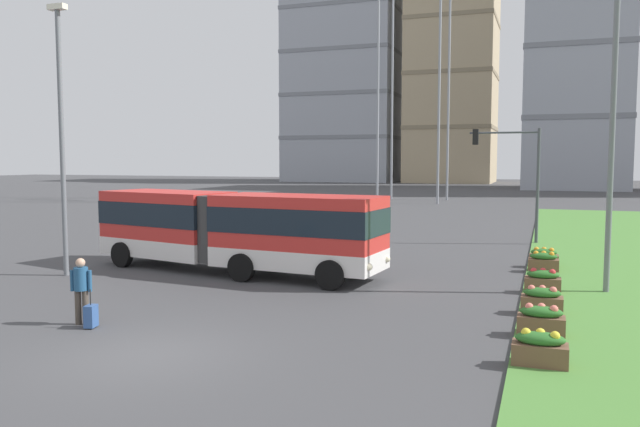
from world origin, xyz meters
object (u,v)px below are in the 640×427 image
(flower_planter_4, at_px, (544,261))
(flower_planter_1, at_px, (541,320))
(traffic_light_far_right, at_px, (515,165))
(apartment_tower_centre, at_px, (577,54))
(streetlight_median, at_px, (612,128))
(streetlight_left, at_px, (61,130))
(flower_planter_3, at_px, (543,280))
(articulated_bus, at_px, (233,229))
(car_grey_wagon, at_px, (290,219))
(apartment_tower_westcentre, at_px, (453,51))
(pedestrian_crossing, at_px, (81,286))
(rolling_suitcase, at_px, (91,316))
(flower_planter_0, at_px, (540,348))
(apartment_tower_west, at_px, (345,78))
(flower_planter_2, at_px, (542,300))

(flower_planter_4, bearing_deg, flower_planter_1, -90.00)
(traffic_light_far_right, relative_size, apartment_tower_centre, 0.15)
(apartment_tower_centre, bearing_deg, streetlight_median, -91.24)
(streetlight_left, bearing_deg, traffic_light_far_right, 44.87)
(flower_planter_3, relative_size, apartment_tower_centre, 0.03)
(articulated_bus, relative_size, car_grey_wagon, 2.74)
(streetlight_median, xyz_separation_m, apartment_tower_westcentre, (-18.99, 97.78, 18.96))
(car_grey_wagon, height_order, traffic_light_far_right, traffic_light_far_right)
(pedestrian_crossing, xyz_separation_m, streetlight_left, (-5.37, 5.42, 4.34))
(articulated_bus, bearing_deg, flower_planter_3, -0.11)
(streetlight_median, bearing_deg, pedestrian_crossing, -146.46)
(flower_planter_4, bearing_deg, articulated_bus, -160.19)
(flower_planter_1, relative_size, apartment_tower_westcentre, 0.02)
(flower_planter_3, bearing_deg, pedestrian_crossing, -144.29)
(traffic_light_far_right, distance_m, streetlight_median, 12.28)
(streetlight_median, bearing_deg, articulated_bus, -177.30)
(apartment_tower_westcentre, bearing_deg, articulated_bus, -86.49)
(flower_planter_1, relative_size, streetlight_left, 0.11)
(streetlight_median, bearing_deg, rolling_suitcase, -144.92)
(pedestrian_crossing, height_order, flower_planter_0, pedestrian_crossing)
(flower_planter_3, relative_size, traffic_light_far_right, 0.19)
(flower_planter_0, bearing_deg, pedestrian_crossing, -177.92)
(flower_planter_3, height_order, streetlight_median, streetlight_median)
(rolling_suitcase, xyz_separation_m, flower_planter_1, (10.75, 3.01, 0.11))
(car_grey_wagon, height_order, flower_planter_4, car_grey_wagon)
(traffic_light_far_right, bearing_deg, pedestrian_crossing, -115.37)
(flower_planter_1, bearing_deg, flower_planter_0, -90.00)
(rolling_suitcase, bearing_deg, traffic_light_far_right, 65.87)
(apartment_tower_centre, bearing_deg, flower_planter_3, -92.61)
(pedestrian_crossing, relative_size, apartment_tower_west, 0.04)
(flower_planter_0, distance_m, flower_planter_2, 4.72)
(streetlight_median, bearing_deg, flower_planter_4, 119.42)
(rolling_suitcase, relative_size, flower_planter_2, 0.88)
(flower_planter_3, bearing_deg, streetlight_left, -170.98)
(pedestrian_crossing, relative_size, flower_planter_1, 1.58)
(flower_planter_0, height_order, apartment_tower_centre, apartment_tower_centre)
(apartment_tower_westcentre, bearing_deg, flower_planter_0, -80.85)
(pedestrian_crossing, bearing_deg, flower_planter_0, 2.08)
(articulated_bus, bearing_deg, streetlight_left, -154.36)
(flower_planter_4, distance_m, apartment_tower_centre, 77.08)
(articulated_bus, distance_m, streetlight_left, 7.15)
(flower_planter_0, height_order, flower_planter_3, same)
(articulated_bus, distance_m, car_grey_wagon, 13.32)
(apartment_tower_westcentre, bearing_deg, streetlight_left, -89.71)
(flower_planter_4, relative_size, apartment_tower_westcentre, 0.02)
(flower_planter_1, xyz_separation_m, flower_planter_3, (0.00, 5.24, 0.00))
(flower_planter_2, bearing_deg, apartment_tower_westcentre, 99.57)
(flower_planter_1, xyz_separation_m, flower_planter_4, (0.00, 9.24, 0.00))
(articulated_bus, distance_m, flower_planter_3, 11.12)
(flower_planter_1, bearing_deg, articulated_bus, 154.54)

